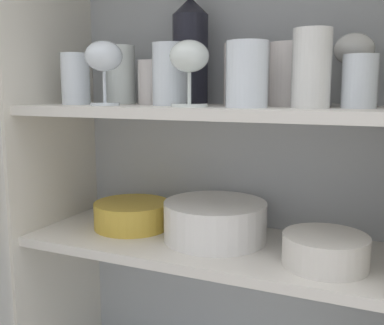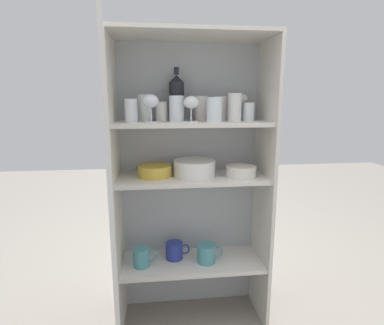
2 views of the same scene
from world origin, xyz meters
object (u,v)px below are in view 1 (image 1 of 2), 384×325
object	(u,v)px
wine_bottle	(190,51)
plate_stack_white	(215,221)
serving_bowl_small	(325,249)
mixing_bowl_large	(132,213)

from	to	relation	value
wine_bottle	plate_stack_white	distance (m)	0.37
serving_bowl_small	mixing_bowl_large	bearing A→B (deg)	172.56
plate_stack_white	mixing_bowl_large	size ratio (longest dim) A/B	1.25
wine_bottle	mixing_bowl_large	distance (m)	0.39
plate_stack_white	mixing_bowl_large	world-z (taller)	plate_stack_white
plate_stack_white	serving_bowl_small	size ratio (longest dim) A/B	1.42
mixing_bowl_large	serving_bowl_small	world-z (taller)	mixing_bowl_large
plate_stack_white	serving_bowl_small	world-z (taller)	plate_stack_white
wine_bottle	serving_bowl_small	xyz separation A→B (m)	(0.32, -0.12, -0.36)
wine_bottle	plate_stack_white	bearing A→B (deg)	-36.91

